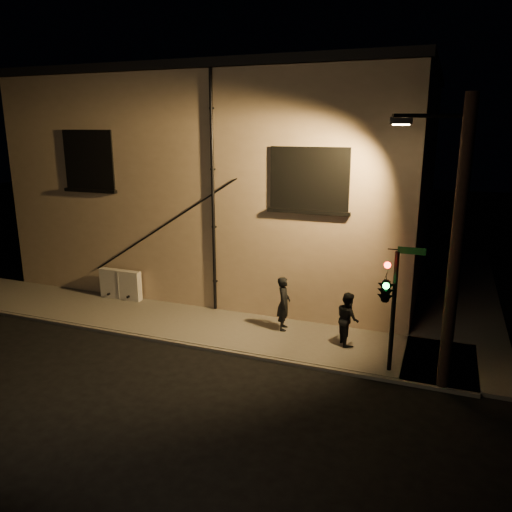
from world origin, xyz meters
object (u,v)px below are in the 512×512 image
at_px(traffic_signal, 386,289).
at_px(utility_cabinet, 121,284).
at_px(streetlamp_pole, 453,242).
at_px(pedestrian_a, 284,303).
at_px(pedestrian_b, 348,318).

bearing_deg(traffic_signal, utility_cabinet, 166.83).
relative_size(traffic_signal, streetlamp_pole, 0.47).
bearing_deg(streetlamp_pole, traffic_signal, 174.00).
bearing_deg(utility_cabinet, pedestrian_a, -5.18).
height_order(utility_cabinet, pedestrian_b, pedestrian_b).
bearing_deg(pedestrian_a, pedestrian_b, -112.06).
height_order(utility_cabinet, streetlamp_pole, streetlamp_pole).
height_order(traffic_signal, streetlamp_pole, streetlamp_pole).
relative_size(utility_cabinet, traffic_signal, 0.50).
distance_m(pedestrian_b, streetlamp_pole, 4.32).
bearing_deg(pedestrian_b, traffic_signal, -168.68).
xyz_separation_m(utility_cabinet, traffic_signal, (10.24, -2.40, 1.78)).
relative_size(pedestrian_b, streetlamp_pole, 0.22).
bearing_deg(traffic_signal, streetlamp_pole, -6.00).
bearing_deg(pedestrian_b, streetlamp_pole, -149.62).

